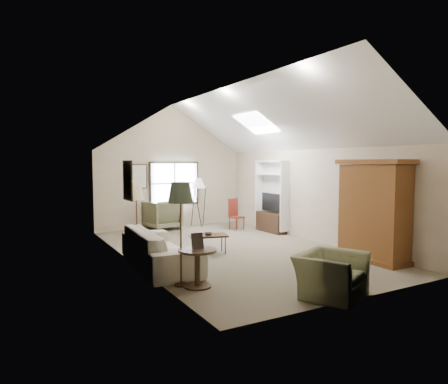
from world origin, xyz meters
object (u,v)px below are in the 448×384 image
sofa (160,248)px  armchair_near (331,275)px  side_table (197,268)px  coffee_table (208,244)px  side_chair (237,214)px  armchair_far (162,215)px  armoire (374,211)px

sofa → armchair_near: size_ratio=2.48×
side_table → coffee_table: bearing=58.9°
side_chair → sofa: bearing=-151.3°
armchair_far → side_table: 6.12m
sofa → armoire: bearing=-109.0°
armchair_far → side_chair: size_ratio=1.03×
armchair_far → coffee_table: size_ratio=1.17×
armchair_far → coffee_table: 3.78m
armchair_near → coffee_table: (-0.37, 3.63, -0.12)m
coffee_table → side_chair: (2.28, 2.52, 0.27)m
sofa → side_chair: bearing=-46.5°
side_table → armchair_far: bearing=75.6°
coffee_table → side_table: (-1.30, -2.16, 0.11)m
armchair_near → side_chair: side_chair is taller
armchair_far → side_table: size_ratio=1.54×
armchair_near → side_chair: bearing=48.3°
sofa → side_chair: size_ratio=2.67×
armoire → sofa: size_ratio=0.83×
coffee_table → side_chair: size_ratio=0.88×
armchair_near → coffee_table: armchair_near is taller
side_table → armchair_near: bearing=-41.5°
armoire → coffee_table: bearing=140.8°
armoire → side_chair: size_ratio=2.22×
coffee_table → sofa: bearing=-158.4°
armoire → coffee_table: (-2.86, 2.33, -0.88)m
sofa → armchair_far: (1.62, 4.32, 0.08)m
sofa → armchair_near: sofa is taller
side_chair → armchair_near: bearing=-118.4°
armchair_far → coffee_table: bearing=74.8°
armchair_far → sofa: bearing=57.6°
sofa → armchair_far: size_ratio=2.59×
side_chair → side_table: bearing=-138.6°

